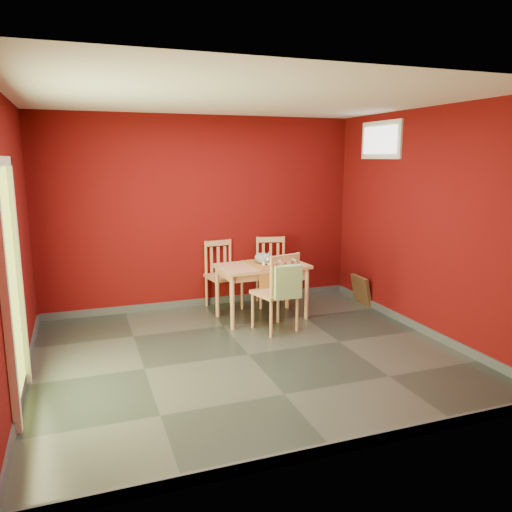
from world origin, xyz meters
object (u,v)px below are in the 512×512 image
object	(u,v)px
chair_far_left	(223,274)
picture_frame	(361,290)
chair_near	(277,291)
dining_table	(262,271)
cat	(262,256)
tote_bag	(287,282)
chair_far_right	(272,271)

from	to	relation	value
chair_far_left	picture_frame	distance (m)	2.05
chair_near	picture_frame	bearing A→B (deg)	22.31
dining_table	chair_far_left	world-z (taller)	chair_far_left
chair_near	cat	world-z (taller)	chair_near
picture_frame	tote_bag	bearing A→B (deg)	-150.54
cat	chair_far_right	bearing A→B (deg)	42.10
dining_table	picture_frame	distance (m)	1.67
dining_table	chair_far_right	distance (m)	0.70
picture_frame	cat	bearing A→B (deg)	-178.11
dining_table	cat	size ratio (longest dim) A/B	3.14
picture_frame	dining_table	bearing A→B (deg)	-175.64
chair_far_left	chair_far_right	world-z (taller)	chair_far_right
dining_table	chair_far_right	size ratio (longest dim) A/B	1.24
chair_far_left	tote_bag	bearing A→B (deg)	-74.72
chair_near	picture_frame	xyz separation A→B (m)	(1.60, 0.66, -0.30)
dining_table	cat	world-z (taller)	cat
tote_bag	cat	distance (m)	0.85
tote_bag	picture_frame	size ratio (longest dim) A/B	1.11
dining_table	cat	xyz separation A→B (m)	(0.03, 0.07, 0.19)
cat	picture_frame	bearing A→B (deg)	-11.91
chair_far_right	cat	bearing A→B (deg)	-124.10
chair_far_left	chair_near	size ratio (longest dim) A/B	0.96
cat	picture_frame	world-z (taller)	cat
chair_near	tote_bag	distance (m)	0.28
chair_far_left	dining_table	bearing A→B (deg)	-62.17
chair_far_left	tote_bag	distance (m)	1.49
chair_near	tote_bag	world-z (taller)	chair_near
chair_far_right	cat	size ratio (longest dim) A/B	2.53
tote_bag	chair_near	bearing A→B (deg)	99.26
dining_table	chair_far_right	xyz separation A→B (m)	(0.37, 0.57, -0.14)
dining_table	chair_far_left	size ratio (longest dim) A/B	1.27
chair_far_left	cat	world-z (taller)	chair_far_left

